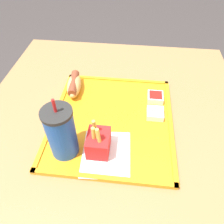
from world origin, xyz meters
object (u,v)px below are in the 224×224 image
at_px(soda_cup, 61,132).
at_px(sauce_cup_ketchup, 155,97).
at_px(fries_carton, 98,143).
at_px(hot_dog_far, 74,85).
at_px(sauce_cup_mayo, 155,113).

relative_size(soda_cup, sauce_cup_ketchup, 3.66).
height_order(soda_cup, fries_carton, soda_cup).
xyz_separation_m(soda_cup, sauce_cup_ketchup, (0.23, -0.24, -0.06)).
relative_size(hot_dog_far, sauce_cup_mayo, 2.50).
distance_m(fries_carton, sauce_cup_mayo, 0.21).
relative_size(sauce_cup_mayo, sauce_cup_ketchup, 1.00).
xyz_separation_m(soda_cup, fries_carton, (0.01, -0.09, -0.04)).
height_order(soda_cup, sauce_cup_mayo, soda_cup).
relative_size(fries_carton, sauce_cup_mayo, 2.05).
bearing_deg(hot_dog_far, sauce_cup_ketchup, -93.15).
bearing_deg(fries_carton, soda_cup, 96.47).
bearing_deg(sauce_cup_ketchup, soda_cup, 133.38).
height_order(sauce_cup_mayo, sauce_cup_ketchup, same).
bearing_deg(sauce_cup_mayo, sauce_cup_ketchup, -1.88).
bearing_deg(hot_dog_far, sauce_cup_mayo, -108.25).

